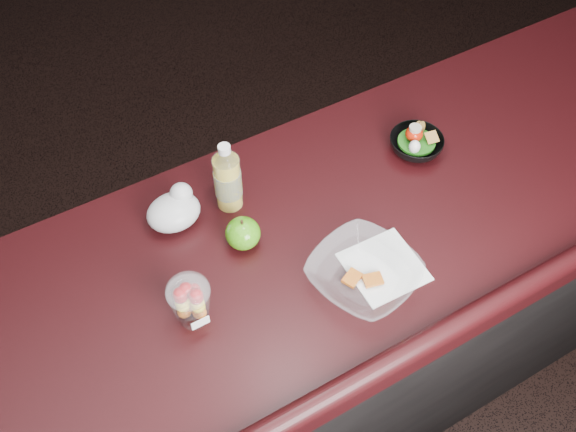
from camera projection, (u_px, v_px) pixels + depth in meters
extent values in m
cube|color=black|center=(300.00, 344.00, 1.89)|extent=(4.00, 0.65, 0.98)
cube|color=black|center=(304.00, 244.00, 1.49)|extent=(4.06, 0.71, 0.04)
cylinder|color=gold|center=(228.00, 183.00, 1.49)|extent=(0.06, 0.06, 0.15)
cylinder|color=white|center=(228.00, 183.00, 1.49)|extent=(0.06, 0.06, 0.15)
cone|color=white|center=(225.00, 156.00, 1.42)|extent=(0.06, 0.06, 0.03)
cylinder|color=white|center=(224.00, 149.00, 1.40)|extent=(0.03, 0.03, 0.02)
cylinder|color=#072D99|center=(228.00, 183.00, 1.49)|extent=(0.06, 0.06, 0.07)
ellipsoid|color=white|center=(188.00, 291.00, 1.27)|extent=(0.09, 0.09, 0.05)
ellipsoid|color=#357A0E|center=(243.00, 233.00, 1.44)|extent=(0.08, 0.08, 0.07)
cylinder|color=black|center=(242.00, 222.00, 1.41)|extent=(0.01, 0.01, 0.01)
ellipsoid|color=silver|center=(174.00, 212.00, 1.48)|extent=(0.13, 0.10, 0.08)
sphere|color=silver|center=(181.00, 194.00, 1.48)|extent=(0.05, 0.05, 0.05)
imported|color=black|center=(416.00, 144.00, 1.64)|extent=(0.14, 0.14, 0.04)
cylinder|color=#0F470C|center=(416.00, 142.00, 1.63)|extent=(0.10, 0.10, 0.01)
ellipsoid|color=#AF1C07|center=(414.00, 134.00, 1.62)|extent=(0.05, 0.05, 0.04)
cylinder|color=beige|center=(415.00, 128.00, 1.60)|extent=(0.03, 0.03, 0.01)
ellipsoid|color=white|center=(415.00, 147.00, 1.60)|extent=(0.03, 0.03, 0.04)
imported|color=silver|center=(364.00, 274.00, 1.39)|extent=(0.28, 0.28, 0.06)
cube|color=#990F0C|center=(352.00, 278.00, 1.40)|extent=(0.05, 0.05, 0.01)
cube|color=#990F0C|center=(373.00, 280.00, 1.40)|extent=(0.05, 0.04, 0.01)
cube|color=white|center=(384.00, 267.00, 1.43)|extent=(0.17, 0.17, 0.00)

